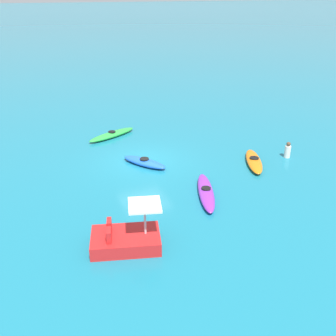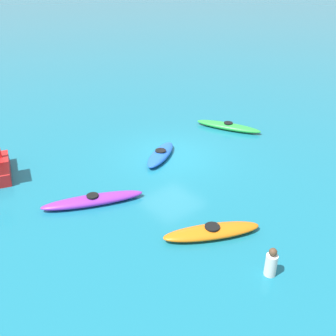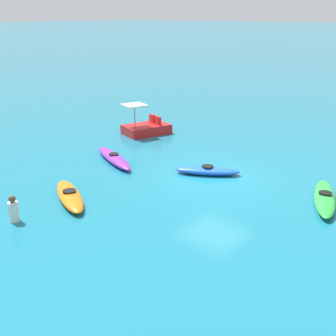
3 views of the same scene
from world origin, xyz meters
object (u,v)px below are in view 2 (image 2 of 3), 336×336
at_px(kayak_blue, 161,154).
at_px(kayak_orange, 212,231).
at_px(kayak_green, 228,126).
at_px(person_near_shore, 271,263).
at_px(kayak_purple, 93,200).

bearing_deg(kayak_blue, kayak_orange, 67.53).
height_order(kayak_green, kayak_blue, same).
bearing_deg(kayak_green, person_near_shore, 48.54).
xyz_separation_m(kayak_orange, person_near_shore, (-0.02, 2.17, 0.22)).
distance_m(kayak_green, kayak_blue, 4.73).
relative_size(kayak_orange, kayak_purple, 0.87).
bearing_deg(kayak_green, kayak_purple, 10.93).
relative_size(kayak_orange, kayak_green, 0.90).
xyz_separation_m(kayak_green, kayak_blue, (4.72, 0.36, 0.00)).
relative_size(kayak_green, person_near_shore, 3.87).
xyz_separation_m(kayak_orange, kayak_green, (-6.89, -5.61, -0.00)).
xyz_separation_m(kayak_green, person_near_shore, (6.87, 7.78, 0.22)).
bearing_deg(kayak_blue, kayak_green, -175.66).
height_order(kayak_orange, kayak_blue, same).
relative_size(kayak_purple, kayak_green, 1.03).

